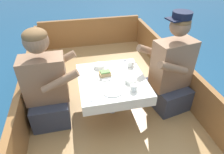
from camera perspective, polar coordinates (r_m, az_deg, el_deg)
name	(u,v)px	position (r m, az deg, el deg)	size (l,w,h in m)	color
ground_plane	(110,121)	(2.51, -0.60, -12.40)	(60.00, 60.00, 0.00)	navy
boat_deck	(110,113)	(2.42, -0.62, -10.17)	(1.82, 3.32, 0.27)	#A87F4C
gunwale_port	(25,101)	(2.23, -23.60, -6.41)	(0.06, 3.32, 0.42)	#936033
gunwale_starboard	(183,80)	(2.48, 19.63, -0.81)	(0.06, 3.32, 0.42)	#936033
bow_coaming	(90,32)	(3.59, -6.17, 12.60)	(1.70, 0.06, 0.48)	#936033
cockpit_table	(112,83)	(1.98, 0.00, -1.68)	(0.65, 0.70, 0.44)	#B2B2B7
person_port	(47,86)	(2.01, -18.10, -2.56)	(0.52, 0.44, 0.98)	#333847
person_starboard	(170,73)	(2.17, 16.35, 1.15)	(0.58, 0.53, 1.05)	#333847
plate_sandwich	(105,76)	(1.99, -1.98, 0.40)	(0.18, 0.18, 0.01)	silver
plate_bread	(112,91)	(1.79, 0.14, -3.93)	(0.19, 0.19, 0.01)	silver
sandwich	(105,73)	(1.98, -2.00, 1.06)	(0.12, 0.08, 0.05)	tan
bowl_port_near	(99,66)	(2.12, -3.64, 3.27)	(0.12, 0.12, 0.04)	silver
bowl_starboard_near	(131,80)	(1.91, 5.35, -0.79)	(0.12, 0.12, 0.04)	silver
coffee_cup_port	(134,88)	(1.80, 6.25, -3.00)	(0.09, 0.06, 0.06)	silver
coffee_cup_starboard	(131,64)	(2.15, 5.41, 3.80)	(0.09, 0.06, 0.06)	silver
utensil_knife_starboard	(99,99)	(1.71, -3.69, -6.31)	(0.17, 0.03, 0.00)	silver
utensil_fork_port	(124,63)	(2.21, 3.37, 4.03)	(0.10, 0.16, 0.00)	silver
utensil_spoon_starboard	(145,85)	(1.89, 9.28, -2.26)	(0.04, 0.17, 0.01)	silver
utensil_knife_port	(109,69)	(2.09, -0.99, 2.19)	(0.04, 0.17, 0.00)	silver
utensil_spoon_center	(113,70)	(2.08, 0.31, 2.07)	(0.04, 0.17, 0.01)	silver
utensil_spoon_port	(93,72)	(2.06, -5.44, 1.40)	(0.07, 0.16, 0.01)	silver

